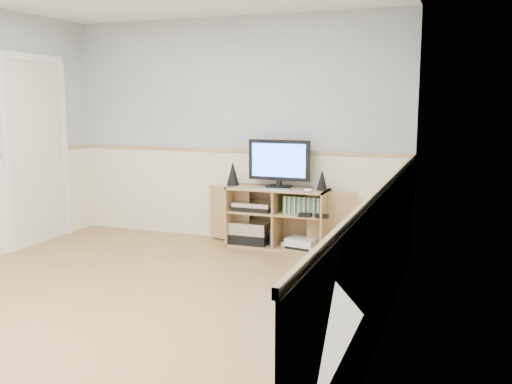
% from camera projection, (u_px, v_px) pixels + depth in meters
% --- Properties ---
extents(room, '(4.04, 4.54, 2.54)m').
position_uv_depth(room, '(125.00, 147.00, 4.50)').
color(room, '#AC844C').
rests_on(room, ground).
extents(media_cabinet, '(1.68, 0.40, 0.65)m').
position_uv_depth(media_cabinet, '(279.00, 216.00, 6.22)').
color(media_cabinet, tan).
rests_on(media_cabinet, floor).
extents(monitor, '(0.68, 0.18, 0.52)m').
position_uv_depth(monitor, '(279.00, 162.00, 6.12)').
color(monitor, black).
rests_on(monitor, media_cabinet).
extents(speaker_left, '(0.14, 0.14, 0.26)m').
position_uv_depth(speaker_left, '(233.00, 174.00, 6.30)').
color(speaker_left, black).
rests_on(speaker_left, media_cabinet).
extents(speaker_right, '(0.12, 0.12, 0.22)m').
position_uv_depth(speaker_right, '(322.00, 180.00, 5.96)').
color(speaker_right, black).
rests_on(speaker_right, media_cabinet).
extents(keyboard, '(0.29, 0.14, 0.01)m').
position_uv_depth(keyboard, '(276.00, 190.00, 5.98)').
color(keyboard, white).
rests_on(keyboard, media_cabinet).
extents(mouse, '(0.10, 0.07, 0.04)m').
position_uv_depth(mouse, '(308.00, 190.00, 5.86)').
color(mouse, white).
rests_on(mouse, media_cabinet).
extents(av_components, '(0.51, 0.31, 0.47)m').
position_uv_depth(av_components, '(252.00, 225.00, 6.29)').
color(av_components, black).
rests_on(av_components, media_cabinet).
extents(game_consoles, '(0.46, 0.31, 0.11)m').
position_uv_depth(game_consoles, '(302.00, 243.00, 6.10)').
color(game_consoles, white).
rests_on(game_consoles, media_cabinet).
extents(game_cases, '(0.41, 0.13, 0.19)m').
position_uv_depth(game_cases, '(303.00, 205.00, 6.03)').
color(game_cases, '#3F8C3F').
rests_on(game_cases, media_cabinet).
extents(wall_outlet, '(0.12, 0.03, 0.12)m').
position_uv_depth(wall_outlet, '(319.00, 192.00, 6.19)').
color(wall_outlet, white).
rests_on(wall_outlet, wall_back).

